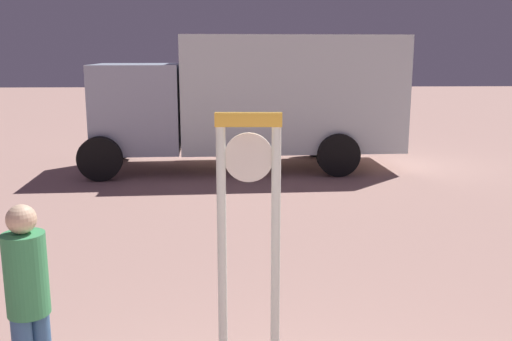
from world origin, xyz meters
TOP-DOWN VIEW (x-y plane):
  - standing_clock at (-0.26, 1.97)m, footprint 0.49×0.11m
  - person_near_clock at (-1.83, 1.71)m, footprint 0.30×0.30m
  - box_truck_near at (0.16, 10.61)m, footprint 6.96×2.79m

SIDE VIEW (x-z plane):
  - person_near_clock at x=-1.83m, z-range 0.09..1.64m
  - standing_clock at x=-0.26m, z-range 0.24..2.39m
  - box_truck_near at x=0.16m, z-range 0.13..3.04m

